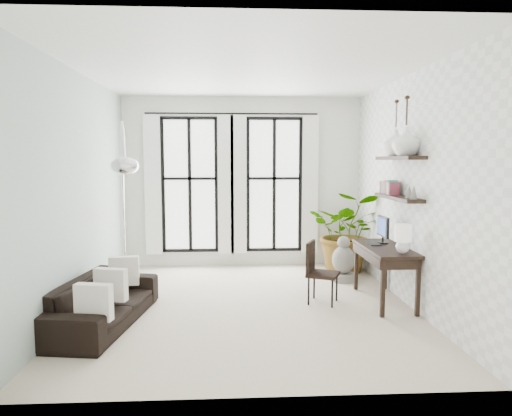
{
  "coord_description": "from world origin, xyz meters",
  "views": [
    {
      "loc": [
        -0.21,
        -6.2,
        2.02
      ],
      "look_at": [
        0.14,
        0.3,
        1.34
      ],
      "focal_mm": 32.0,
      "sensor_mm": 36.0,
      "label": 1
    }
  ],
  "objects": [
    {
      "name": "wall_right",
      "position": [
        2.25,
        0.0,
        1.6
      ],
      "size": [
        0.0,
        5.0,
        5.0
      ],
      "primitive_type": "plane",
      "rotation": [
        1.57,
        0.0,
        -1.57
      ],
      "color": "white",
      "rests_on": "floor"
    },
    {
      "name": "throw_pillows",
      "position": [
        -1.7,
        -0.65,
        0.5
      ],
      "size": [
        0.4,
        1.52,
        0.4
      ],
      "color": "silver",
      "rests_on": "sofa"
    },
    {
      "name": "wall_back",
      "position": [
        0.0,
        2.5,
        1.6
      ],
      "size": [
        4.5,
        0.0,
        4.5
      ],
      "primitive_type": "plane",
      "rotation": [
        1.57,
        0.0,
        0.0
      ],
      "color": "white",
      "rests_on": "floor"
    },
    {
      "name": "vase_b",
      "position": [
        2.11,
        0.18,
        2.27
      ],
      "size": [
        0.37,
        0.37,
        0.38
      ],
      "primitive_type": "imported",
      "color": "white",
      "rests_on": "shelf_upper"
    },
    {
      "name": "desk_chair",
      "position": [
        1.0,
        0.08,
        0.5
      ],
      "size": [
        0.54,
        0.54,
        0.87
      ],
      "rotation": [
        0.0,
        0.0,
        -0.41
      ],
      "color": "black",
      "rests_on": "floor"
    },
    {
      "name": "arc_lamp",
      "position": [
        -1.7,
        0.17,
        1.96
      ],
      "size": [
        0.76,
        1.91,
        2.53
      ],
      "color": "silver",
      "rests_on": "floor"
    },
    {
      "name": "wall_left",
      "position": [
        -2.25,
        0.0,
        1.6
      ],
      "size": [
        0.0,
        5.0,
        5.0
      ],
      "primitive_type": "plane",
      "rotation": [
        1.57,
        0.0,
        1.57
      ],
      "color": "#9DAFA7",
      "rests_on": "floor"
    },
    {
      "name": "ceiling",
      "position": [
        0.0,
        0.0,
        3.2
      ],
      "size": [
        5.0,
        5.0,
        0.0
      ],
      "primitive_type": "plane",
      "color": "white",
      "rests_on": "wall_back"
    },
    {
      "name": "plant",
      "position": [
        1.88,
        1.83,
        0.73
      ],
      "size": [
        1.62,
        1.52,
        1.47
      ],
      "primitive_type": "imported",
      "rotation": [
        0.0,
        0.0,
        -0.34
      ],
      "color": "#2D7228",
      "rests_on": "floor"
    },
    {
      "name": "windows",
      "position": [
        -0.2,
        2.43,
        1.56
      ],
      "size": [
        3.26,
        0.13,
        2.65
      ],
      "color": "white",
      "rests_on": "wall_back"
    },
    {
      "name": "buddha",
      "position": [
        1.65,
        1.21,
        0.32
      ],
      "size": [
        0.42,
        0.42,
        0.76
      ],
      "color": "gray",
      "rests_on": "floor"
    },
    {
      "name": "vase_a",
      "position": [
        2.11,
        -0.22,
        2.27
      ],
      "size": [
        0.37,
        0.37,
        0.38
      ],
      "primitive_type": "imported",
      "color": "white",
      "rests_on": "shelf_upper"
    },
    {
      "name": "desk",
      "position": [
        1.94,
        -0.01,
        0.74
      ],
      "size": [
        0.57,
        1.36,
        1.19
      ],
      "color": "black",
      "rests_on": "floor"
    },
    {
      "name": "wall_shelves",
      "position": [
        2.11,
        0.07,
        1.73
      ],
      "size": [
        0.25,
        1.3,
        0.6
      ],
      "color": "black",
      "rests_on": "wall_right"
    },
    {
      "name": "sofa",
      "position": [
        -1.8,
        -0.65,
        0.29
      ],
      "size": [
        1.06,
        2.06,
        0.58
      ],
      "primitive_type": "imported",
      "rotation": [
        0.0,
        0.0,
        1.42
      ],
      "color": "black",
      "rests_on": "floor"
    },
    {
      "name": "floor",
      "position": [
        0.0,
        0.0,
        0.0
      ],
      "size": [
        5.0,
        5.0,
        0.0
      ],
      "primitive_type": "plane",
      "color": "beige",
      "rests_on": "ground"
    }
  ]
}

